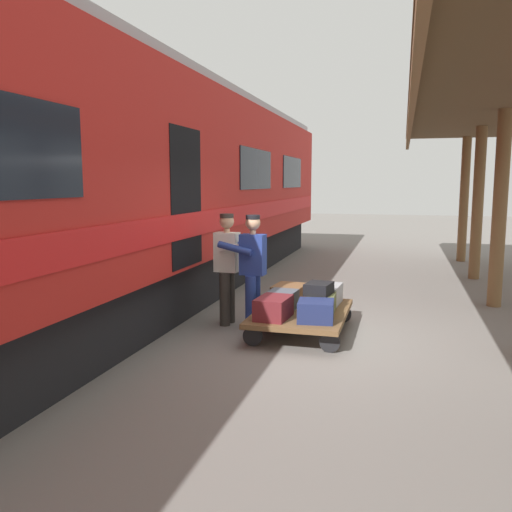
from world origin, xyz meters
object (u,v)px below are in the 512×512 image
(suitcase_maroon_trunk, at_px, (273,308))
(porter_in_overalls, at_px, (252,268))
(suitcase_olive_duffel, at_px, (322,303))
(suitcase_navy_fabric, at_px, (316,311))
(train_car, at_px, (95,190))
(luggage_cart, at_px, (301,314))
(suitcase_black_hardshell, at_px, (319,289))
(suitcase_brown_leather, at_px, (289,293))
(porter_by_door, at_px, (228,265))
(suitcase_slate_roller, at_px, (282,300))
(suitcase_gray_aluminum, at_px, (327,294))

(suitcase_maroon_trunk, height_order, porter_in_overalls, porter_in_overalls)
(suitcase_olive_duffel, xyz_separation_m, suitcase_navy_fabric, (0.00, 0.53, 0.01))
(suitcase_olive_duffel, bearing_deg, porter_in_overalls, -2.35)
(train_car, relative_size, suitcase_olive_duffel, 38.96)
(luggage_cart, distance_m, suitcase_black_hardshell, 0.47)
(porter_in_overalls, bearing_deg, luggage_cart, 176.76)
(suitcase_brown_leather, bearing_deg, porter_in_overalls, 45.78)
(porter_in_overalls, bearing_deg, suitcase_black_hardshell, 175.86)
(train_car, xyz_separation_m, luggage_cart, (-3.16, -0.23, -1.77))
(suitcase_navy_fabric, bearing_deg, suitcase_olive_duffel, -90.00)
(luggage_cart, xyz_separation_m, porter_by_door, (1.18, -0.21, 0.64))
(porter_by_door, bearing_deg, suitcase_slate_roller, 166.96)
(suitcase_olive_duffel, distance_m, suitcase_black_hardshell, 0.22)
(suitcase_brown_leather, distance_m, porter_by_door, 1.05)
(suitcase_maroon_trunk, distance_m, suitcase_black_hardshell, 0.76)
(suitcase_gray_aluminum, height_order, porter_in_overalls, porter_in_overalls)
(suitcase_maroon_trunk, bearing_deg, porter_by_door, -39.56)
(suitcase_navy_fabric, xyz_separation_m, porter_by_door, (1.47, -0.73, 0.45))
(suitcase_gray_aluminum, distance_m, porter_in_overalls, 1.24)
(suitcase_slate_roller, height_order, porter_in_overalls, porter_in_overalls)
(suitcase_brown_leather, bearing_deg, suitcase_black_hardshell, 134.08)
(porter_by_door, bearing_deg, suitcase_brown_leather, -160.06)
(suitcase_maroon_trunk, distance_m, suitcase_navy_fabric, 0.58)
(suitcase_navy_fabric, bearing_deg, suitcase_brown_leather, -61.25)
(suitcase_maroon_trunk, height_order, porter_by_door, porter_by_door)
(luggage_cart, height_order, suitcase_olive_duffel, suitcase_olive_duffel)
(suitcase_maroon_trunk, relative_size, suitcase_navy_fabric, 1.27)
(train_car, xyz_separation_m, porter_in_overalls, (-2.40, -0.27, -1.14))
(suitcase_maroon_trunk, distance_m, porter_by_door, 1.24)
(suitcase_olive_duffel, height_order, suitcase_maroon_trunk, suitcase_maroon_trunk)
(suitcase_maroon_trunk, bearing_deg, suitcase_slate_roller, -90.00)
(suitcase_gray_aluminum, bearing_deg, suitcase_navy_fabric, 90.00)
(train_car, relative_size, suitcase_maroon_trunk, 36.65)
(train_car, bearing_deg, suitcase_olive_duffel, -176.18)
(suitcase_maroon_trunk, xyz_separation_m, porter_in_overalls, (0.47, -0.57, 0.44))
(suitcase_black_hardshell, relative_size, porter_in_overalls, 0.25)
(suitcase_black_hardshell, bearing_deg, suitcase_olive_duffel, -142.05)
(suitcase_gray_aluminum, relative_size, porter_in_overalls, 0.36)
(train_car, bearing_deg, porter_by_door, -167.58)
(suitcase_olive_duffel, xyz_separation_m, suitcase_black_hardshell, (0.04, 0.03, 0.21))
(porter_by_door, bearing_deg, suitcase_olive_duffel, 172.02)
(luggage_cart, height_order, suitcase_black_hardshell, suitcase_black_hardshell)
(suitcase_gray_aluminum, relative_size, suitcase_black_hardshell, 1.43)
(suitcase_brown_leather, bearing_deg, suitcase_gray_aluminum, 180.00)
(luggage_cart, distance_m, porter_in_overalls, 0.99)
(train_car, height_order, suitcase_black_hardshell, train_car)
(luggage_cart, distance_m, suitcase_maroon_trunk, 0.63)
(suitcase_black_hardshell, bearing_deg, suitcase_slate_roller, -3.19)
(train_car, relative_size, suitcase_slate_roller, 45.83)
(suitcase_brown_leather, xyz_separation_m, porter_by_door, (0.89, 0.32, 0.46))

